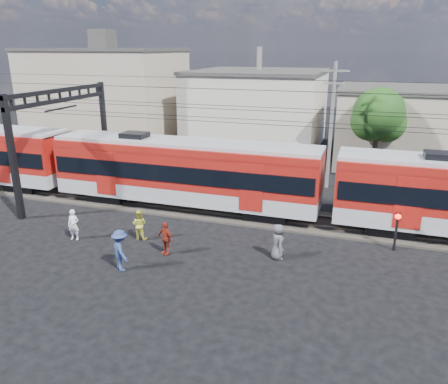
{
  "coord_description": "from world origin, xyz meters",
  "views": [
    {
      "loc": [
        8.28,
        -14.98,
        9.31
      ],
      "look_at": [
        1.71,
        5.0,
        2.34
      ],
      "focal_mm": 35.0,
      "sensor_mm": 36.0,
      "label": 1
    }
  ],
  "objects_px": {
    "commuter_train": "(188,171)",
    "pedestrian_c": "(120,250)",
    "crossing_signal": "(397,225)",
    "pedestrian_a": "(73,225)"
  },
  "relations": [
    {
      "from": "commuter_train",
      "to": "pedestrian_a",
      "type": "relative_size",
      "value": 31.57
    },
    {
      "from": "pedestrian_c",
      "to": "pedestrian_a",
      "type": "bearing_deg",
      "value": 10.94
    },
    {
      "from": "pedestrian_c",
      "to": "crossing_signal",
      "type": "height_order",
      "value": "crossing_signal"
    },
    {
      "from": "pedestrian_a",
      "to": "crossing_signal",
      "type": "relative_size",
      "value": 0.82
    },
    {
      "from": "commuter_train",
      "to": "pedestrian_a",
      "type": "xyz_separation_m",
      "value": [
        -3.81,
        -5.96,
        -1.61
      ]
    },
    {
      "from": "commuter_train",
      "to": "pedestrian_c",
      "type": "distance_m",
      "value": 8.19
    },
    {
      "from": "commuter_train",
      "to": "pedestrian_a",
      "type": "bearing_deg",
      "value": -122.63
    },
    {
      "from": "crossing_signal",
      "to": "pedestrian_a",
      "type": "bearing_deg",
      "value": -166.5
    },
    {
      "from": "pedestrian_a",
      "to": "pedestrian_c",
      "type": "xyz_separation_m",
      "value": [
        3.97,
        -2.1,
        0.14
      ]
    },
    {
      "from": "commuter_train",
      "to": "pedestrian_c",
      "type": "height_order",
      "value": "commuter_train"
    }
  ]
}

